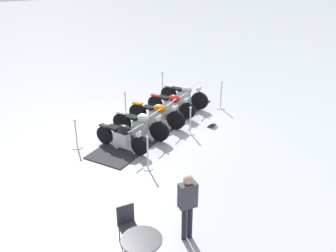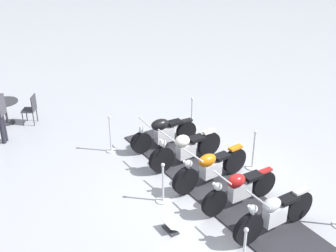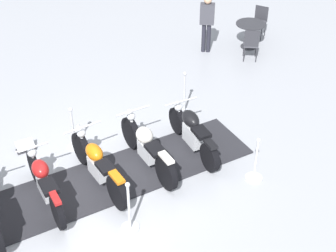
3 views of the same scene
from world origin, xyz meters
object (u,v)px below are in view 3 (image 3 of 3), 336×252
object	(u,v)px
motorcycle_black	(192,132)
motorcycle_maroon	(44,182)
stanchion_right_mid	(74,135)
info_placard	(26,148)
bystander_person	(207,19)
stanchion_left_mid	(129,215)
cafe_chair_near_table	(251,43)
stanchion_right_front	(184,98)
cafe_table	(250,29)
motorcycle_copper	(98,164)
cafe_chair_across_table	(260,20)
stanchion_left_front	(255,167)
motorcycle_cream	(147,147)

from	to	relation	value
motorcycle_black	motorcycle_maroon	bearing A→B (deg)	93.19
stanchion_right_mid	info_placard	distance (m)	1.09
motorcycle_black	bystander_person	world-z (taller)	bystander_person
stanchion_left_mid	bystander_person	size ratio (longest dim) A/B	0.66
motorcycle_black	cafe_chair_near_table	world-z (taller)	cafe_chair_near_table
motorcycle_maroon	stanchion_left_mid	xyz separation A→B (m)	(1.74, -0.39, -0.15)
motorcycle_maroon	stanchion_right_front	world-z (taller)	stanchion_right_front
motorcycle_black	stanchion_right_front	xyz separation A→B (m)	(-0.39, 1.42, -0.09)
bystander_person	motorcycle_black	bearing A→B (deg)	-0.33
motorcycle_black	cafe_table	bearing A→B (deg)	-46.91
motorcycle_copper	bystander_person	size ratio (longest dim) A/B	1.04
cafe_table	cafe_chair_across_table	bearing A→B (deg)	72.51
stanchion_right_front	bystander_person	xyz separation A→B (m)	(0.12, 3.22, 0.60)
stanchion_left_front	motorcycle_maroon	bearing A→B (deg)	-160.26
info_placard	bystander_person	world-z (taller)	bystander_person
motorcycle_black	motorcycle_copper	size ratio (longest dim) A/B	0.99
stanchion_right_mid	cafe_table	world-z (taller)	stanchion_right_mid
stanchion_right_mid	stanchion_left_mid	distance (m)	2.75
stanchion_left_mid	motorcycle_copper	bearing A→B (deg)	129.89
motorcycle_cream	stanchion_left_front	bearing A→B (deg)	-130.44
motorcycle_copper	info_placard	size ratio (longest dim) A/B	3.90
motorcycle_black	info_placard	world-z (taller)	motorcycle_black
stanchion_left_front	cafe_chair_near_table	distance (m)	5.04
motorcycle_maroon	cafe_table	distance (m)	8.01
stanchion_right_mid	info_placard	world-z (taller)	stanchion_right_mid
motorcycle_maroon	cafe_table	xyz separation A→B (m)	(3.44, 7.24, 0.07)
motorcycle_copper	stanchion_right_front	size ratio (longest dim) A/B	1.58
stanchion_right_front	motorcycle_cream	bearing A→B (deg)	-101.64
motorcycle_copper	bystander_person	distance (m)	6.21
motorcycle_cream	motorcycle_copper	bearing A→B (deg)	89.13
motorcycle_cream	bystander_person	world-z (taller)	bystander_person
stanchion_right_front	motorcycle_maroon	bearing A→B (deg)	-121.02
stanchion_left_mid	cafe_table	xyz separation A→B (m)	(1.70, 7.63, 0.22)
stanchion_left_front	motorcycle_cream	bearing A→B (deg)	-179.83
cafe_chair_near_table	bystander_person	bearing A→B (deg)	71.33
cafe_chair_across_table	stanchion_left_mid	bearing A→B (deg)	4.46
motorcycle_cream	stanchion_right_mid	bearing A→B (deg)	37.99
motorcycle_cream	stanchion_left_mid	xyz separation A→B (m)	(0.07, -1.77, -0.15)
motorcycle_maroon	cafe_chair_near_table	world-z (taller)	motorcycle_maroon
motorcycle_copper	cafe_chair_across_table	world-z (taller)	motorcycle_copper
motorcycle_maroon	motorcycle_copper	bearing A→B (deg)	-89.69
motorcycle_copper	stanchion_right_front	distance (m)	3.09
motorcycle_copper	cafe_chair_across_table	size ratio (longest dim) A/B	1.88
motorcycle_copper	cafe_chair_across_table	bearing A→B (deg)	-64.57
stanchion_right_front	stanchion_left_front	distance (m)	2.76
stanchion_right_mid	bystander_person	world-z (taller)	bystander_person
motorcycle_maroon	cafe_chair_across_table	size ratio (longest dim) A/B	1.81
info_placard	cafe_chair_across_table	size ratio (longest dim) A/B	0.48
motorcycle_cream	cafe_chair_across_table	xyz separation A→B (m)	(2.01, 6.64, 0.04)
stanchion_right_front	cafe_table	bearing A→B (deg)	70.39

